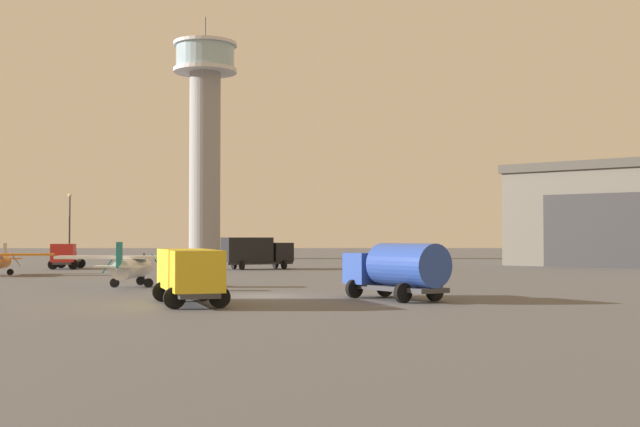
{
  "coord_description": "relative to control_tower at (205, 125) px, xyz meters",
  "views": [
    {
      "loc": [
        2.17,
        -45.62,
        3.26
      ],
      "look_at": [
        3.39,
        16.04,
        5.04
      ],
      "focal_mm": 46.12,
      "sensor_mm": 36.0,
      "label": 1
    }
  ],
  "objects": [
    {
      "name": "ground_plane",
      "position": [
        12.97,
        -79.96,
        -20.42
      ],
      "size": [
        400.0,
        400.0,
        0.0
      ],
      "primitive_type": "plane",
      "color": "#545456"
    },
    {
      "name": "control_tower",
      "position": [
        0.0,
        0.0,
        0.0
      ],
      "size": [
        9.67,
        9.67,
        37.13
      ],
      "color": "gray",
      "rests_on": "ground_plane"
    },
    {
      "name": "hangar",
      "position": [
        52.31,
        -31.42,
        -14.58
      ],
      "size": [
        29.3,
        28.54,
        11.64
      ],
      "rotation": [
        0.0,
        0.0,
        -2.25
      ],
      "color": "#6B665B",
      "rests_on": "ground_plane"
    },
    {
      "name": "airplane_white",
      "position": [
        3.97,
        -71.93,
        -19.03
      ],
      "size": [
        10.05,
        7.9,
        2.97
      ],
      "rotation": [
        0.0,
        0.0,
        1.54
      ],
      "color": "white",
      "rests_on": "ground_plane"
    },
    {
      "name": "truck_box_yellow",
      "position": [
        9.56,
        -85.51,
        -18.85
      ],
      "size": [
        4.31,
        7.31,
        2.67
      ],
      "rotation": [
        0.0,
        0.0,
        5.0
      ],
      "color": "#38383D",
      "rests_on": "ground_plane"
    },
    {
      "name": "truck_box_black",
      "position": [
        10.24,
        -41.81,
        -18.63
      ],
      "size": [
        7.44,
        5.28,
        3.24
      ],
      "rotation": [
        0.0,
        0.0,
        0.46
      ],
      "color": "#38383D",
      "rests_on": "ground_plane"
    },
    {
      "name": "truck_fuel_tanker_blue",
      "position": [
        20.01,
        -82.88,
        -18.79
      ],
      "size": [
        5.3,
        6.49,
        2.95
      ],
      "rotation": [
        0.0,
        0.0,
        2.14
      ],
      "color": "#38383D",
      "rests_on": "ground_plane"
    },
    {
      "name": "truck_flatbed_red",
      "position": [
        -9.25,
        -41.0,
        -19.17
      ],
      "size": [
        3.28,
        5.78,
        2.59
      ],
      "rotation": [
        0.0,
        0.0,
        4.78
      ],
      "color": "#38383D",
      "rests_on": "ground_plane"
    },
    {
      "name": "light_post_west",
      "position": [
        -11.04,
        -33.33,
        -15.52
      ],
      "size": [
        0.44,
        0.44,
        8.16
      ],
      "color": "#38383D",
      "rests_on": "ground_plane"
    }
  ]
}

